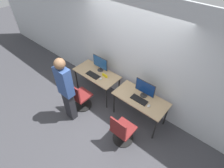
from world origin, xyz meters
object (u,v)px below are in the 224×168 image
Objects in this scene: keyboard_right at (139,100)px; mouse_right at (149,106)px; keyboard_left at (93,75)px; mouse_left at (101,79)px; person_left at (66,89)px; office_chair_left at (80,98)px; monitor_left at (100,63)px; office_chair_right at (122,132)px; monitor_right at (145,88)px.

mouse_right is (0.26, -0.02, 0.01)m from keyboard_right.
keyboard_left is 0.26m from mouse_left.
person_left reaches higher than keyboard_right.
mouse_right is at bearing 0.99° from mouse_left.
office_chair_left reaches higher than mouse_left.
mouse_left reaches higher than keyboard_right.
person_left is (0.06, -0.37, 0.64)m from office_chair_left.
mouse_right is at bearing -8.43° from monitor_left.
person_left is (-0.15, -0.94, 0.24)m from mouse_left.
mouse_right is (1.58, 0.97, -0.24)m from person_left.
keyboard_right is at bearing 176.21° from mouse_right.
office_chair_left is at bearing -110.19° from mouse_left.
keyboard_left is 0.46× the size of office_chair_right.
keyboard_right is 0.80m from office_chair_right.
keyboard_right is (1.16, 0.04, -0.01)m from mouse_left.
person_left is at bearing -83.48° from keyboard_left.
office_chair_left reaches higher than keyboard_right.
keyboard_left is 4.42× the size of mouse_right.
keyboard_left is at bearing -176.13° from mouse_left.
mouse_right is 0.10× the size of office_chair_right.
keyboard_right is at bearing 96.10° from office_chair_right.
person_left is 1.87m from mouse_right.
office_chair_right is at bearing -23.09° from keyboard_left.
person_left is 1.66m from keyboard_right.
office_chair_left is at bearing -85.04° from keyboard_left.
monitor_right is (1.32, 1.18, -0.03)m from person_left.
person_left is at bearing -168.32° from office_chair_right.
mouse_left is at bearing 152.05° from office_chair_right.
mouse_left is 1.45m from office_chair_right.
office_chair_left is at bearing 176.89° from office_chair_right.
office_chair_right is at bearing -3.11° from office_chair_left.
mouse_left is 0.23× the size of keyboard_right.
keyboard_right is (1.42, 0.06, 0.00)m from keyboard_left.
office_chair_right is (0.07, -0.70, -0.39)m from keyboard_right.
monitor_left is 0.57× the size of office_chair_right.
monitor_left is 1.22m from person_left.
monitor_left is at bearing 148.14° from office_chair_right.
office_chair_left reaches higher than mouse_right.
office_chair_right is (0.07, -0.89, -0.61)m from monitor_right.
keyboard_left is 1.46m from monitor_right.
office_chair_right is (1.39, 0.29, -0.64)m from person_left.
office_chair_right reaches higher than mouse_right.
office_chair_left is 1.00× the size of office_chair_right.
monitor_left is 1.00× the size of monitor_right.
office_chair_left reaches higher than keyboard_left.
office_chair_left is 1.45m from office_chair_right.
office_chair_left is at bearing 98.88° from person_left.
monitor_left reaches higher than mouse_right.
person_left is (0.11, -1.22, 0.03)m from monitor_left.
office_chair_left is 2.17× the size of keyboard_right.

